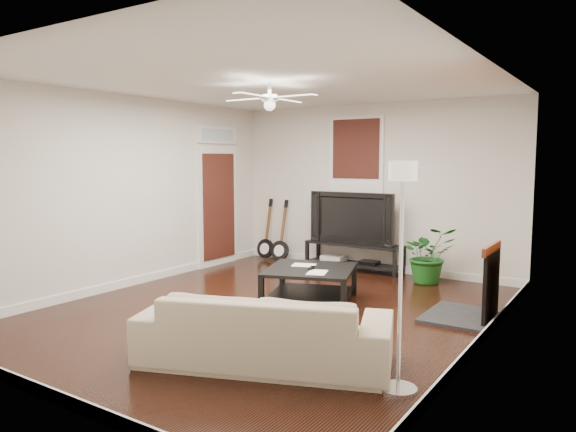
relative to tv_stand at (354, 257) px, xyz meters
The scene contains 14 objects.
room 3.02m from the tv_stand, 85.50° to the right, with size 5.01×6.01×2.81m.
brick_accent 3.44m from the tv_stand, 33.33° to the right, with size 0.02×2.20×2.80m, color #9A5531.
fireplace 3.01m from the tv_stand, 36.35° to the right, with size 0.80×1.10×0.92m, color black.
window_back 1.73m from the tv_stand, 113.13° to the left, with size 1.00×0.06×1.30m, color black.
door_left 2.61m from the tv_stand, 158.56° to the right, with size 0.08×1.00×2.50m, color white.
tv_stand is the anchor object (origin of this frame).
tv 0.67m from the tv_stand, 90.00° to the left, with size 1.50×0.20×0.87m, color black.
coffee_table 2.21m from the tv_stand, 78.78° to the right, with size 1.10×1.10×0.46m, color black.
sofa 4.37m from the tv_stand, 74.54° to the right, with size 2.29×0.90×0.67m, color tan.
floor_lamp 4.82m from the tv_stand, 59.51° to the right, with size 0.31×0.31×1.87m, color silver, non-canonical shape.
potted_plant 1.40m from the tv_stand, ahead, with size 0.79×0.68×0.87m, color #19581B.
guitar_left 1.86m from the tv_stand, behind, with size 0.36×0.25×1.16m, color black, non-canonical shape.
guitar_right 1.52m from the tv_stand, behind, with size 0.36×0.25×1.16m, color black, non-canonical shape.
ceiling_fan 3.66m from the tv_stand, 85.50° to the right, with size 1.24×1.24×0.32m, color white, non-canonical shape.
Camera 1 is at (3.73, -5.30, 1.87)m, focal length 33.29 mm.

